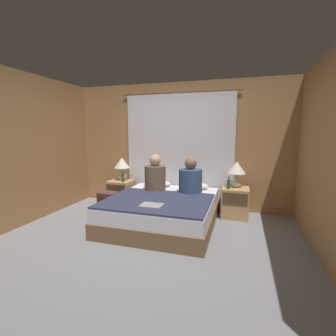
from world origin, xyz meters
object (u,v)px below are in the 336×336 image
(beer_bottle_on_right_stand, at_px, (229,184))
(lamp_right, at_px, (237,171))
(nightstand_right, at_px, (235,202))
(pillow_left, at_px, (157,183))
(laptop_on_bed, at_px, (152,205))
(person_right_in_bed, at_px, (190,179))
(nightstand_left, at_px, (121,193))
(beer_bottle_on_left_stand, at_px, (123,178))
(backpack_on_floor, at_px, (108,201))
(pillow_right, at_px, (194,185))
(bed, at_px, (163,210))
(person_left_in_bed, at_px, (155,176))
(lamp_left, at_px, (122,166))

(beer_bottle_on_right_stand, bearing_deg, lamp_right, 56.37)
(nightstand_right, relative_size, pillow_left, 0.96)
(pillow_left, bearing_deg, laptop_on_bed, -73.74)
(person_right_in_bed, bearing_deg, nightstand_left, 168.75)
(laptop_on_bed, bearing_deg, person_right_in_bed, 69.93)
(beer_bottle_on_left_stand, height_order, backpack_on_floor, beer_bottle_on_left_stand)
(pillow_right, relative_size, person_right_in_bed, 0.87)
(nightstand_right, height_order, beer_bottle_on_left_stand, beer_bottle_on_left_stand)
(nightstand_right, bearing_deg, bed, -149.13)
(nightstand_left, bearing_deg, beer_bottle_on_right_stand, -2.85)
(person_right_in_bed, xyz_separation_m, beer_bottle_on_left_stand, (-1.42, 0.20, -0.08))
(nightstand_right, distance_m, pillow_left, 1.54)
(person_right_in_bed, distance_m, beer_bottle_on_left_stand, 1.43)
(nightstand_left, relative_size, pillow_left, 0.96)
(lamp_right, bearing_deg, bed, -146.42)
(person_left_in_bed, bearing_deg, nightstand_left, 160.76)
(pillow_right, height_order, beer_bottle_on_right_stand, beer_bottle_on_right_stand)
(nightstand_right, height_order, pillow_right, pillow_right)
(bed, height_order, person_left_in_bed, person_left_in_bed)
(lamp_left, bearing_deg, beer_bottle_on_right_stand, -4.84)
(bed, bearing_deg, pillow_left, 116.10)
(beer_bottle_on_left_stand, bearing_deg, beer_bottle_on_right_stand, -0.00)
(nightstand_left, distance_m, backpack_on_floor, 0.51)
(beer_bottle_on_left_stand, distance_m, backpack_on_floor, 0.57)
(person_left_in_bed, relative_size, laptop_on_bed, 2.16)
(nightstand_right, bearing_deg, pillow_right, 174.73)
(person_right_in_bed, bearing_deg, lamp_left, 166.04)
(pillow_left, xyz_separation_m, backpack_on_floor, (-0.77, -0.58, -0.28))
(pillow_right, distance_m, person_right_in_bed, 0.42)
(person_right_in_bed, bearing_deg, beer_bottle_on_left_stand, 172.10)
(beer_bottle_on_right_stand, height_order, laptop_on_bed, beer_bottle_on_right_stand)
(nightstand_left, height_order, person_right_in_bed, person_right_in_bed)
(lamp_right, bearing_deg, pillow_left, -179.84)
(nightstand_left, bearing_deg, nightstand_right, 0.00)
(nightstand_right, relative_size, beer_bottle_on_right_stand, 2.44)
(nightstand_right, relative_size, beer_bottle_on_left_stand, 2.41)
(nightstand_right, bearing_deg, person_left_in_bed, -167.92)
(person_right_in_bed, bearing_deg, person_left_in_bed, 180.00)
(lamp_left, relative_size, pillow_left, 0.84)
(pillow_left, bearing_deg, nightstand_left, -174.73)
(lamp_left, bearing_deg, person_left_in_bed, -23.56)
(pillow_left, xyz_separation_m, laptop_on_bed, (0.40, -1.36, -0.02))
(beer_bottle_on_right_stand, relative_size, backpack_on_floor, 0.53)
(nightstand_left, bearing_deg, lamp_right, 1.89)
(nightstand_right, height_order, lamp_right, lamp_right)
(bed, height_order, backpack_on_floor, bed)
(backpack_on_floor, bearing_deg, person_right_in_bed, 7.59)
(beer_bottle_on_right_stand, bearing_deg, lamp_left, 175.16)
(pillow_right, distance_m, beer_bottle_on_left_stand, 1.42)
(laptop_on_bed, distance_m, backpack_on_floor, 1.43)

